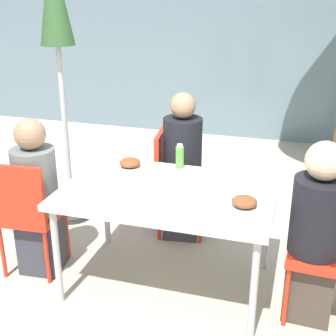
{
  "coord_description": "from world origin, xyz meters",
  "views": [
    {
      "loc": [
        0.8,
        -2.65,
        1.98
      ],
      "look_at": [
        0.0,
        0.0,
        0.88
      ],
      "focal_mm": 50.0,
      "sensor_mm": 36.0,
      "label": 1
    }
  ],
  "objects_px": {
    "person_far": "(182,170)",
    "person_right": "(315,237)",
    "person_left": "(37,200)",
    "drinking_cup": "(215,212)",
    "chair_far": "(173,174)",
    "chair_left": "(26,209)",
    "closed_umbrella": "(56,26)",
    "bottle": "(180,157)",
    "salad_bowl": "(198,207)",
    "chair_right": "(324,238)"
  },
  "relations": [
    {
      "from": "bottle",
      "to": "salad_bowl",
      "type": "xyz_separation_m",
      "value": [
        0.29,
        -0.62,
        -0.06
      ]
    },
    {
      "from": "person_right",
      "to": "person_left",
      "type": "bearing_deg",
      "value": 3.57
    },
    {
      "from": "closed_umbrella",
      "to": "drinking_cup",
      "type": "height_order",
      "value": "closed_umbrella"
    },
    {
      "from": "person_far",
      "to": "salad_bowl",
      "type": "relative_size",
      "value": 7.08
    },
    {
      "from": "chair_right",
      "to": "salad_bowl",
      "type": "relative_size",
      "value": 5.14
    },
    {
      "from": "chair_far",
      "to": "person_far",
      "type": "xyz_separation_m",
      "value": [
        0.09,
        -0.04,
        0.06
      ]
    },
    {
      "from": "drinking_cup",
      "to": "bottle",
      "type": "bearing_deg",
      "value": 119.3
    },
    {
      "from": "salad_bowl",
      "to": "person_right",
      "type": "bearing_deg",
      "value": 15.44
    },
    {
      "from": "chair_right",
      "to": "drinking_cup",
      "type": "relative_size",
      "value": 8.61
    },
    {
      "from": "closed_umbrella",
      "to": "salad_bowl",
      "type": "distance_m",
      "value": 1.92
    },
    {
      "from": "chair_left",
      "to": "person_right",
      "type": "xyz_separation_m",
      "value": [
        1.92,
        0.11,
        0.04
      ]
    },
    {
      "from": "chair_far",
      "to": "salad_bowl",
      "type": "relative_size",
      "value": 5.14
    },
    {
      "from": "drinking_cup",
      "to": "salad_bowl",
      "type": "bearing_deg",
      "value": 141.12
    },
    {
      "from": "person_far",
      "to": "person_right",
      "type": "bearing_deg",
      "value": 46.64
    },
    {
      "from": "chair_left",
      "to": "chair_far",
      "type": "xyz_separation_m",
      "value": [
        0.8,
        0.9,
        0.0
      ]
    },
    {
      "from": "chair_left",
      "to": "salad_bowl",
      "type": "distance_m",
      "value": 1.26
    },
    {
      "from": "chair_left",
      "to": "bottle",
      "type": "height_order",
      "value": "bottle"
    },
    {
      "from": "person_left",
      "to": "closed_umbrella",
      "type": "height_order",
      "value": "closed_umbrella"
    },
    {
      "from": "person_right",
      "to": "drinking_cup",
      "type": "relative_size",
      "value": 11.37
    },
    {
      "from": "person_far",
      "to": "bottle",
      "type": "distance_m",
      "value": 0.39
    },
    {
      "from": "chair_left",
      "to": "person_left",
      "type": "bearing_deg",
      "value": 58.01
    },
    {
      "from": "person_left",
      "to": "chair_far",
      "type": "bearing_deg",
      "value": 42.49
    },
    {
      "from": "person_left",
      "to": "bottle",
      "type": "relative_size",
      "value": 6.39
    },
    {
      "from": "person_left",
      "to": "chair_far",
      "type": "xyz_separation_m",
      "value": [
        0.76,
        0.81,
        -0.04
      ]
    },
    {
      "from": "chair_left",
      "to": "person_right",
      "type": "distance_m",
      "value": 1.92
    },
    {
      "from": "closed_umbrella",
      "to": "drinking_cup",
      "type": "relative_size",
      "value": 22.29
    },
    {
      "from": "person_right",
      "to": "closed_umbrella",
      "type": "bearing_deg",
      "value": -17.9
    },
    {
      "from": "chair_right",
      "to": "chair_far",
      "type": "height_order",
      "value": "same"
    },
    {
      "from": "person_left",
      "to": "person_right",
      "type": "xyz_separation_m",
      "value": [
        1.88,
        0.03,
        0.01
      ]
    },
    {
      "from": "person_right",
      "to": "chair_far",
      "type": "distance_m",
      "value": 1.36
    },
    {
      "from": "chair_far",
      "to": "person_far",
      "type": "height_order",
      "value": "person_far"
    },
    {
      "from": "bottle",
      "to": "salad_bowl",
      "type": "height_order",
      "value": "bottle"
    },
    {
      "from": "chair_right",
      "to": "bottle",
      "type": "distance_m",
      "value": 1.12
    },
    {
      "from": "chair_far",
      "to": "person_right",
      "type": "bearing_deg",
      "value": 47.42
    },
    {
      "from": "drinking_cup",
      "to": "closed_umbrella",
      "type": "bearing_deg",
      "value": 144.85
    },
    {
      "from": "chair_right",
      "to": "person_right",
      "type": "bearing_deg",
      "value": 58.01
    },
    {
      "from": "chair_far",
      "to": "bottle",
      "type": "relative_size",
      "value": 4.89
    },
    {
      "from": "closed_umbrella",
      "to": "bottle",
      "type": "height_order",
      "value": "closed_umbrella"
    },
    {
      "from": "chair_left",
      "to": "chair_far",
      "type": "height_order",
      "value": "same"
    },
    {
      "from": "chair_left",
      "to": "closed_umbrella",
      "type": "height_order",
      "value": "closed_umbrella"
    },
    {
      "from": "closed_umbrella",
      "to": "chair_right",
      "type": "bearing_deg",
      "value": -18.21
    },
    {
      "from": "person_right",
      "to": "salad_bowl",
      "type": "height_order",
      "value": "person_right"
    },
    {
      "from": "chair_left",
      "to": "person_left",
      "type": "height_order",
      "value": "person_left"
    },
    {
      "from": "closed_umbrella",
      "to": "bottle",
      "type": "bearing_deg",
      "value": -17.17
    },
    {
      "from": "drinking_cup",
      "to": "salad_bowl",
      "type": "distance_m",
      "value": 0.15
    },
    {
      "from": "person_left",
      "to": "drinking_cup",
      "type": "relative_size",
      "value": 11.24
    },
    {
      "from": "chair_far",
      "to": "salad_bowl",
      "type": "height_order",
      "value": "chair_far"
    },
    {
      "from": "drinking_cup",
      "to": "person_right",
      "type": "bearing_deg",
      "value": 26.48
    },
    {
      "from": "chair_far",
      "to": "drinking_cup",
      "type": "relative_size",
      "value": 8.61
    },
    {
      "from": "chair_right",
      "to": "closed_umbrella",
      "type": "relative_size",
      "value": 0.39
    }
  ]
}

